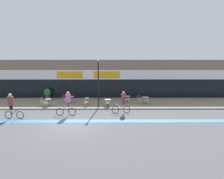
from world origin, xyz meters
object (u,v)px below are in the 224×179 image
at_px(bistro_table_3, 108,101).
at_px(cafe_chair_1_side, 65,98).
at_px(bistro_table_1, 71,98).
at_px(cafe_chair_0_side, 42,101).
at_px(cafe_chair_2_near, 86,101).
at_px(cafe_chair_0_near, 46,102).
at_px(cafe_chair_5_near, 146,100).
at_px(bistro_table_5, 145,99).
at_px(lamp_post, 98,79).
at_px(bistro_table_0, 48,101).
at_px(cyclist_0, 11,104).
at_px(cafe_chair_3_near, 108,102).
at_px(cafe_chair_4_near, 128,99).
at_px(cyclist_2, 123,101).
at_px(cafe_chair_1_near, 70,99).
at_px(bistro_table_2, 87,100).
at_px(cafe_chair_5_side, 140,99).
at_px(bistro_table_4, 127,98).
at_px(cyclist_1, 68,102).
at_px(planter_pot, 47,93).

relative_size(bistro_table_3, cafe_chair_1_side, 0.79).
relative_size(bistro_table_1, cafe_chair_0_side, 0.80).
bearing_deg(bistro_table_1, cafe_chair_2_near, -40.78).
height_order(cafe_chair_0_near, cafe_chair_5_near, same).
xyz_separation_m(bistro_table_5, lamp_post, (-5.10, -1.58, 2.32)).
distance_m(bistro_table_0, cafe_chair_0_near, 0.63).
height_order(bistro_table_3, cyclist_0, cyclist_0).
bearing_deg(cafe_chair_3_near, cyclist_0, 110.18).
bearing_deg(bistro_table_1, cafe_chair_5_near, -7.16).
bearing_deg(cafe_chair_4_near, cafe_chair_5_near, -116.26).
bearing_deg(cyclist_2, cafe_chair_1_near, -35.64).
distance_m(bistro_table_1, bistro_table_2, 2.22).
distance_m(bistro_table_5, lamp_post, 5.82).
relative_size(bistro_table_1, cafe_chair_0_near, 0.80).
height_order(bistro_table_0, cyclist_0, cyclist_0).
height_order(bistro_table_0, cafe_chair_4_near, cafe_chair_4_near).
relative_size(cafe_chair_5_near, cafe_chair_5_side, 1.00).
height_order(bistro_table_4, cafe_chair_3_near, cafe_chair_3_near).
bearing_deg(bistro_table_3, cyclist_1, -137.46).
distance_m(planter_pot, lamp_post, 8.19).
relative_size(cafe_chair_0_side, planter_pot, 0.69).
distance_m(cafe_chair_5_near, cafe_chair_5_side, 0.89).
bearing_deg(bistro_table_3, bistro_table_0, -179.94).
relative_size(bistro_table_1, cafe_chair_5_near, 0.80).
bearing_deg(lamp_post, bistro_table_4, 36.04).
relative_size(cafe_chair_0_side, cafe_chair_5_side, 1.00).
distance_m(cafe_chair_0_near, lamp_post, 5.81).
relative_size(cafe_chair_5_near, lamp_post, 0.18).
bearing_deg(cafe_chair_1_near, bistro_table_0, 113.17).
distance_m(bistro_table_2, bistro_table_5, 6.45).
height_order(bistro_table_0, bistro_table_1, bistro_table_0).
height_order(bistro_table_3, cyclist_1, cyclist_1).
height_order(planter_pot, lamp_post, lamp_post).
bearing_deg(bistro_table_3, bistro_table_1, 161.03).
distance_m(bistro_table_4, cafe_chair_4_near, 0.63).
xyz_separation_m(bistro_table_3, cafe_chair_3_near, (0.00, -0.63, 0.01)).
height_order(bistro_table_2, cafe_chair_5_near, cafe_chair_5_near).
bearing_deg(cafe_chair_4_near, cyclist_0, 110.12).
distance_m(cafe_chair_5_side, cyclist_0, 12.46).
bearing_deg(cyclist_1, cyclist_0, 10.33).
xyz_separation_m(cafe_chair_0_side, cafe_chair_5_near, (11.04, 0.39, 0.00)).
distance_m(bistro_table_3, cafe_chair_1_side, 5.04).
height_order(bistro_table_4, cafe_chair_1_side, cafe_chair_1_side).
bearing_deg(cyclist_1, cyclist_2, -172.01).
xyz_separation_m(cafe_chair_5_near, lamp_post, (-5.10, -0.96, 2.32)).
xyz_separation_m(cafe_chair_4_near, cafe_chair_5_side, (1.33, -0.06, 0.00)).
bearing_deg(cafe_chair_0_near, bistro_table_2, -68.09).
bearing_deg(cafe_chair_1_near, bistro_table_4, -80.81).
bearing_deg(cyclist_2, bistro_table_0, -23.16).
bearing_deg(bistro_table_2, cafe_chair_5_side, 6.31).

